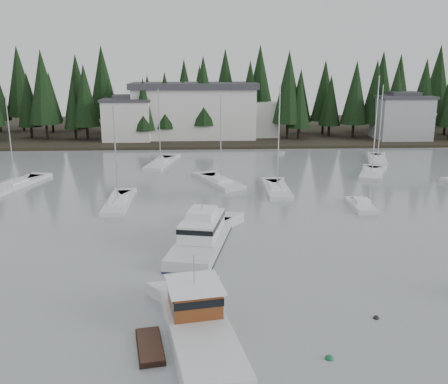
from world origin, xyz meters
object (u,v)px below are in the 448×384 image
at_px(sailboat_8, 118,204).
at_px(sailboat_11, 377,161).
at_px(sailboat_5, 372,174).
at_px(sailboat_9, 221,183).
at_px(sailboat_7, 161,164).
at_px(sailboat_10, 15,186).
at_px(cabin_cruiser_center, 201,239).
at_px(lobster_boat_brown, 198,329).
at_px(house_east_a, 402,117).
at_px(runabout_1, 362,207).
at_px(harbor_inn, 204,111).
at_px(house_west, 127,119).
at_px(sailboat_0, 277,191).

distance_m(sailboat_8, sailboat_11, 43.90).
bearing_deg(sailboat_5, sailboat_9, 123.86).
xyz_separation_m(sailboat_7, sailboat_8, (-3.00, -22.34, 0.00)).
distance_m(sailboat_10, sailboat_11, 53.56).
relative_size(cabin_cruiser_center, sailboat_11, 0.97).
xyz_separation_m(lobster_boat_brown, sailboat_8, (-8.85, 27.95, -0.52)).
height_order(sailboat_7, sailboat_8, sailboat_7).
bearing_deg(sailboat_7, lobster_boat_brown, -162.66).
relative_size(house_east_a, cabin_cruiser_center, 0.88).
bearing_deg(sailboat_9, runabout_1, -151.14).
xyz_separation_m(harbor_inn, sailboat_7, (-7.09, -25.77, -5.72)).
bearing_deg(house_east_a, sailboat_5, -117.80).
bearing_deg(cabin_cruiser_center, runabout_1, -45.77).
xyz_separation_m(house_west, sailboat_5, (38.05, -31.25, -4.57)).
relative_size(harbor_inn, sailboat_10, 2.48).
relative_size(sailboat_10, sailboat_11, 0.95).
relative_size(harbor_inn, sailboat_11, 2.36).
bearing_deg(house_east_a, sailboat_7, -155.04).
xyz_separation_m(house_east_a, sailboat_11, (-11.77, -20.59, -4.84)).
xyz_separation_m(sailboat_9, sailboat_11, (25.52, 13.72, 0.01)).
relative_size(sailboat_5, sailboat_10, 1.19).
distance_m(harbor_inn, sailboat_5, 41.94).
bearing_deg(sailboat_9, sailboat_8, 106.71).
bearing_deg(lobster_boat_brown, house_west, 0.41).
relative_size(lobster_boat_brown, sailboat_11, 0.86).
xyz_separation_m(house_east_a, runabout_1, (-22.54, -46.26, -4.77)).
bearing_deg(lobster_boat_brown, sailboat_9, -14.79).
bearing_deg(lobster_boat_brown, sailboat_11, -39.40).
height_order(house_west, sailboat_11, sailboat_11).
relative_size(harbor_inn, runabout_1, 5.63).
relative_size(cabin_cruiser_center, sailboat_5, 0.86).
xyz_separation_m(cabin_cruiser_center, sailboat_7, (-6.12, 35.74, -0.69)).
height_order(lobster_boat_brown, sailboat_10, sailboat_10).
bearing_deg(sailboat_8, lobster_boat_brown, -163.00).
height_order(cabin_cruiser_center, runabout_1, cabin_cruiser_center).
bearing_deg(runabout_1, sailboat_7, 44.60).
distance_m(cabin_cruiser_center, sailboat_8, 16.23).
bearing_deg(lobster_boat_brown, runabout_1, -45.07).
relative_size(cabin_cruiser_center, sailboat_9, 1.01).
relative_size(house_east_a, sailboat_0, 0.81).
xyz_separation_m(sailboat_5, sailboat_7, (-30.09, 8.82, -0.03)).
height_order(lobster_boat_brown, runabout_1, lobster_boat_brown).
relative_size(sailboat_5, sailboat_7, 1.18).
xyz_separation_m(sailboat_7, runabout_1, (23.50, -24.82, 0.08)).
xyz_separation_m(harbor_inn, sailboat_5, (23.01, -34.59, -5.69)).
xyz_separation_m(sailboat_10, sailboat_11, (51.67, 14.10, 0.01)).
bearing_deg(harbor_inn, runabout_1, -72.02).
bearing_deg(runabout_1, sailboat_11, -21.60).
distance_m(cabin_cruiser_center, sailboat_7, 36.27).
distance_m(lobster_boat_brown, sailboat_0, 34.40).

